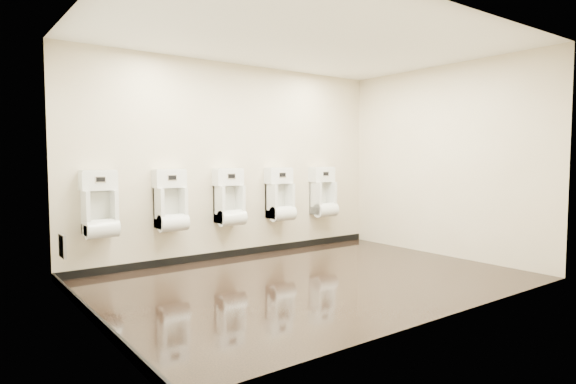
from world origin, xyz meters
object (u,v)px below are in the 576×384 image
object	(u,v)px
urinal_1	(171,205)
urinal_4	(323,196)
access_panel	(62,246)
urinal_0	(100,209)
urinal_2	(230,201)
urinal_3	(280,198)

from	to	relation	value
urinal_1	urinal_4	world-z (taller)	same
access_panel	urinal_1	world-z (taller)	urinal_1
access_panel	urinal_0	distance (m)	0.73
urinal_2	urinal_3	size ratio (longest dim) A/B	1.00
urinal_1	urinal_2	bearing A→B (deg)	0.00
urinal_0	urinal_4	size ratio (longest dim) A/B	1.00
access_panel	urinal_1	xyz separation A→B (m)	(1.41, 0.41, 0.33)
access_panel	urinal_4	distance (m)	4.07
urinal_1	urinal_0	bearing A→B (deg)	180.00
urinal_2	urinal_4	distance (m)	1.75
urinal_4	urinal_2	bearing A→B (deg)	180.00
urinal_0	urinal_2	distance (m)	1.78
urinal_2	urinal_3	xyz separation A→B (m)	(0.89, 0.00, 0.00)
urinal_1	urinal_3	bearing A→B (deg)	0.00
access_panel	urinal_0	xyz separation A→B (m)	(0.51, 0.41, 0.33)
access_panel	urinal_2	world-z (taller)	urinal_2
urinal_2	access_panel	bearing A→B (deg)	-169.87
urinal_1	urinal_3	distance (m)	1.76
urinal_0	urinal_2	size ratio (longest dim) A/B	1.00
urinal_3	urinal_4	size ratio (longest dim) A/B	1.00
access_panel	urinal_3	bearing A→B (deg)	7.34
access_panel	urinal_0	size ratio (longest dim) A/B	0.31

